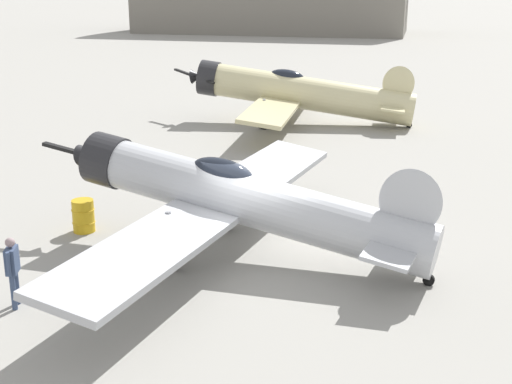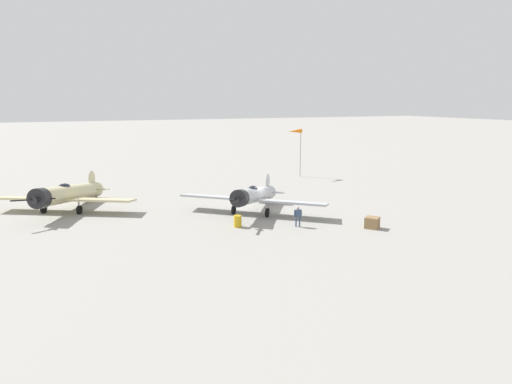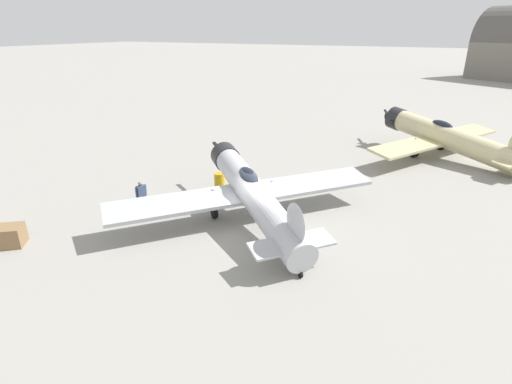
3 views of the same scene
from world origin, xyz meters
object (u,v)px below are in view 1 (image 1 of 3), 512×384
airplane_foreground (237,198)px  ground_crew_mechanic (12,265)px  airplane_mid_apron (297,93)px  fuel_drum (83,216)px

airplane_foreground → ground_crew_mechanic: bearing=55.4°
airplane_mid_apron → fuel_drum: bearing=76.6°
airplane_foreground → airplane_mid_apron: (-15.54, 7.61, -0.04)m
fuel_drum → airplane_mid_apron: bearing=137.8°
airplane_mid_apron → ground_crew_mechanic: bearing=81.0°
ground_crew_mechanic → fuel_drum: ground_crew_mechanic is taller
airplane_foreground → ground_crew_mechanic: size_ratio=6.90×
ground_crew_mechanic → fuel_drum: size_ratio=1.74×
airplane_mid_apron → ground_crew_mechanic: (16.99, -13.21, -0.53)m
airplane_foreground → fuel_drum: bearing=1.6°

